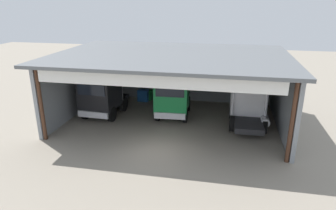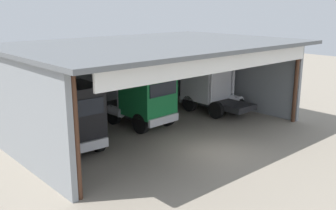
# 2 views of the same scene
# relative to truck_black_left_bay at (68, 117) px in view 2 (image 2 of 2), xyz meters

# --- Properties ---
(ground_plane) EXTENTS (80.00, 80.00, 0.00)m
(ground_plane) POSITION_rel_truck_black_left_bay_xyz_m (5.26, -4.60, -1.78)
(ground_plane) COLOR gray
(ground_plane) RESTS_ON ground
(workshop_shed) EXTENTS (15.66, 10.87, 4.95)m
(workshop_shed) POSITION_rel_truck_black_left_bay_xyz_m (5.26, 1.07, 1.75)
(workshop_shed) COLOR gray
(workshop_shed) RESTS_ON ground
(truck_black_left_bay) EXTENTS (2.64, 4.83, 3.32)m
(truck_black_left_bay) POSITION_rel_truck_black_left_bay_xyz_m (0.00, 0.00, 0.00)
(truck_black_left_bay) COLOR black
(truck_black_left_bay) RESTS_ON ground
(truck_green_center_bay) EXTENTS (2.66, 5.22, 3.44)m
(truck_green_center_bay) POSITION_rel_truck_black_left_bay_xyz_m (5.20, 0.84, -0.06)
(truck_green_center_bay) COLOR #197F3D
(truck_green_center_bay) RESTS_ON ground
(truck_white_center_left_bay) EXTENTS (2.58, 4.87, 3.34)m
(truck_white_center_left_bay) POSITION_rel_truck_black_left_bay_xyz_m (10.62, 0.69, -0.00)
(truck_white_center_left_bay) COLOR white
(truck_white_center_left_bay) RESTS_ON ground
(oil_drum) EXTENTS (0.58, 0.58, 0.85)m
(oil_drum) POSITION_rel_truck_black_left_bay_xyz_m (2.47, 4.52, -1.35)
(oil_drum) COLOR #197233
(oil_drum) RESTS_ON ground
(tool_cart) EXTENTS (0.90, 0.60, 1.00)m
(tool_cart) POSITION_rel_truck_black_left_bay_xyz_m (2.01, 4.12, -1.28)
(tool_cart) COLOR #1E59A5
(tool_cart) RESTS_ON ground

